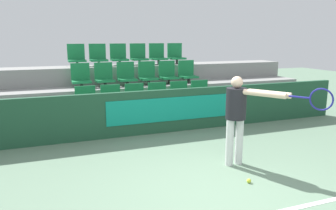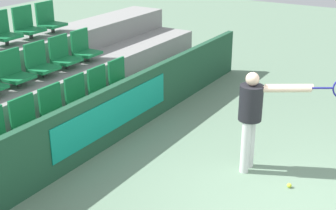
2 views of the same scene
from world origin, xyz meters
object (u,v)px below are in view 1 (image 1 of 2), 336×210
object	(u,v)px
stadium_chair_7	(104,76)
stadium_chair_1	(112,100)
stadium_chair_8	(127,75)
tennis_ball	(249,181)
stadium_chair_15	(139,56)
stadium_chair_4	(180,95)
stadium_chair_12	(77,57)
stadium_chair_6	(81,77)
stadium_chair_13	(98,56)
stadium_chair_14	(119,56)
stadium_chair_16	(158,55)
stadium_chair_9	(148,75)
tennis_player	(240,111)
stadium_chair_11	(187,73)
stadium_chair_3	(158,97)
stadium_chair_0	(86,102)
stadium_chair_17	(176,55)
stadium_chair_5	(201,94)
stadium_chair_10	(168,74)
stadium_chair_2	(136,98)

from	to	relation	value
stadium_chair_7	stadium_chair_1	bearing A→B (deg)	-90.00
stadium_chair_8	tennis_ball	bearing A→B (deg)	-80.30
stadium_chair_7	stadium_chair_15	world-z (taller)	stadium_chair_15
stadium_chair_4	stadium_chair_12	xyz separation A→B (m)	(-2.30, 1.73, 0.91)
stadium_chair_1	stadium_chair_6	xyz separation A→B (m)	(-0.57, 0.86, 0.45)
stadium_chair_13	stadium_chair_14	bearing A→B (deg)	0.00
stadium_chair_6	stadium_chair_16	size ratio (longest dim) A/B	1.00
stadium_chair_9	tennis_player	bearing A→B (deg)	-83.87
stadium_chair_14	stadium_chair_16	bearing A→B (deg)	0.00
stadium_chair_11	stadium_chair_16	world-z (taller)	stadium_chair_16
stadium_chair_3	stadium_chair_9	bearing A→B (deg)	90.00
stadium_chair_3	stadium_chair_8	size ratio (longest dim) A/B	1.00
stadium_chair_6	stadium_chair_7	distance (m)	0.57
stadium_chair_0	stadium_chair_6	world-z (taller)	stadium_chair_6
stadium_chair_11	stadium_chair_15	bearing A→B (deg)	143.07
stadium_chair_6	stadium_chair_15	bearing A→B (deg)	26.61
stadium_chair_9	tennis_player	xyz separation A→B (m)	(0.41, -3.82, -0.21)
stadium_chair_12	stadium_chair_17	xyz separation A→B (m)	(2.87, 0.00, 0.00)
stadium_chair_4	stadium_chair_14	bearing A→B (deg)	123.64
stadium_chair_1	stadium_chair_3	world-z (taller)	same
stadium_chair_3	stadium_chair_9	xyz separation A→B (m)	(0.00, 0.86, 0.45)
stadium_chair_6	tennis_ball	world-z (taller)	stadium_chair_6
stadium_chair_6	stadium_chair_12	distance (m)	0.98
stadium_chair_1	tennis_ball	distance (m)	3.89
stadium_chair_1	stadium_chair_12	xyz separation A→B (m)	(-0.57, 1.73, 0.91)
stadium_chair_5	stadium_chair_14	xyz separation A→B (m)	(-1.72, 1.73, 0.91)
stadium_chair_10	stadium_chair_16	distance (m)	0.98
stadium_chair_8	stadium_chair_16	xyz separation A→B (m)	(1.15, 0.86, 0.45)
stadium_chair_2	stadium_chair_11	xyz separation A→B (m)	(1.72, 0.86, 0.45)
stadium_chair_11	tennis_ball	xyz separation A→B (m)	(-0.96, -4.46, -1.13)
stadium_chair_8	stadium_chair_9	world-z (taller)	same
stadium_chair_9	stadium_chair_13	world-z (taller)	stadium_chair_13
stadium_chair_4	stadium_chair_17	size ratio (longest dim) A/B	1.00
stadium_chair_0	stadium_chair_17	size ratio (longest dim) A/B	1.00
stadium_chair_4	stadium_chair_13	world-z (taller)	stadium_chair_13
stadium_chair_2	stadium_chair_12	world-z (taller)	stadium_chair_12
stadium_chair_1	stadium_chair_10	xyz separation A→B (m)	(1.72, 0.86, 0.45)
stadium_chair_8	stadium_chair_16	world-z (taller)	stadium_chair_16
stadium_chair_12	tennis_player	size ratio (longest dim) A/B	0.39
stadium_chair_3	stadium_chair_13	xyz separation A→B (m)	(-1.15, 1.73, 0.91)
stadium_chair_4	tennis_ball	world-z (taller)	stadium_chair_4
stadium_chair_3	stadium_chair_17	world-z (taller)	stadium_chair_17
stadium_chair_16	stadium_chair_10	bearing A→B (deg)	-90.00
stadium_chair_0	stadium_chair_14	xyz separation A→B (m)	(1.15, 1.73, 0.91)
stadium_chair_4	tennis_ball	xyz separation A→B (m)	(-0.39, -3.59, -0.67)
stadium_chair_3	tennis_ball	size ratio (longest dim) A/B	9.05
stadium_chair_8	tennis_player	xyz separation A→B (m)	(0.98, -3.82, -0.21)
stadium_chair_11	stadium_chair_12	xyz separation A→B (m)	(-2.87, 0.86, 0.45)
stadium_chair_5	stadium_chair_11	bearing A→B (deg)	90.00
stadium_chair_4	stadium_chair_2	bearing A→B (deg)	180.00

